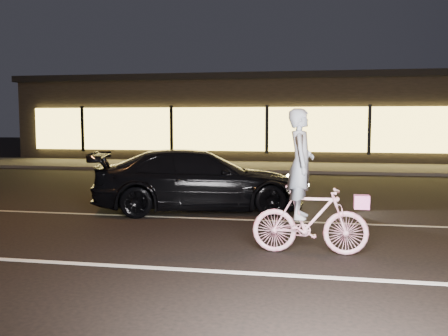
# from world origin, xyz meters

# --- Properties ---
(ground) EXTENTS (90.00, 90.00, 0.00)m
(ground) POSITION_xyz_m (0.00, 0.00, 0.00)
(ground) COLOR black
(ground) RESTS_ON ground
(lane_stripe_near) EXTENTS (60.00, 0.12, 0.01)m
(lane_stripe_near) POSITION_xyz_m (0.00, -1.50, 0.00)
(lane_stripe_near) COLOR silver
(lane_stripe_near) RESTS_ON ground
(lane_stripe_far) EXTENTS (60.00, 0.10, 0.01)m
(lane_stripe_far) POSITION_xyz_m (0.00, 2.00, 0.00)
(lane_stripe_far) COLOR gray
(lane_stripe_far) RESTS_ON ground
(sidewalk) EXTENTS (30.00, 4.00, 0.12)m
(sidewalk) POSITION_xyz_m (0.00, 13.00, 0.06)
(sidewalk) COLOR #383533
(sidewalk) RESTS_ON ground
(storefront) EXTENTS (25.40, 8.42, 4.20)m
(storefront) POSITION_xyz_m (0.00, 18.97, 2.15)
(storefront) COLOR black
(storefront) RESTS_ON ground
(cyclist) EXTENTS (1.74, 0.60, 2.19)m
(cyclist) POSITION_xyz_m (2.11, -0.37, 0.78)
(cyclist) COLOR #DC406F
(cyclist) RESTS_ON ground
(sedan) EXTENTS (5.02, 3.14, 1.36)m
(sedan) POSITION_xyz_m (-0.35, 2.93, 0.68)
(sedan) COLOR black
(sedan) RESTS_ON ground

